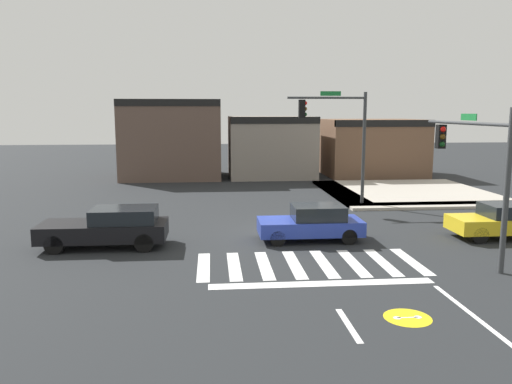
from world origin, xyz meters
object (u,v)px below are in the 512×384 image
car_blue (312,223)px  car_yellow (506,221)px  traffic_signal_northeast (338,128)px  car_black (109,227)px  traffic_signal_southeast (472,154)px

car_blue → car_yellow: car_blue is taller
traffic_signal_northeast → car_yellow: 9.82m
car_blue → car_black: car_black is taller
traffic_signal_northeast → car_black: bearing=35.5°
traffic_signal_northeast → car_blue: size_ratio=1.50×
traffic_signal_southeast → car_black: traffic_signal_southeast is taller
traffic_signal_southeast → car_yellow: bearing=-52.6°
car_black → traffic_signal_northeast: bearing=-144.5°
traffic_signal_northeast → car_yellow: traffic_signal_northeast is taller
car_yellow → traffic_signal_southeast: bearing=37.4°
traffic_signal_southeast → traffic_signal_northeast: bearing=14.0°
car_blue → car_yellow: bearing=177.8°
traffic_signal_southeast → car_black: 13.51m
traffic_signal_southeast → car_blue: (-5.18, 2.43, -2.89)m
traffic_signal_southeast → car_yellow: size_ratio=1.36×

